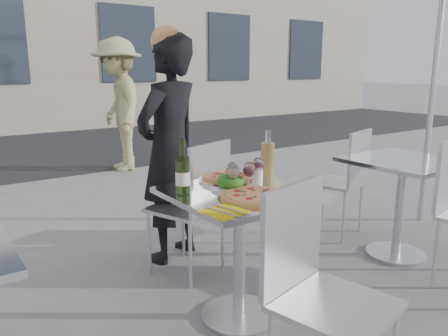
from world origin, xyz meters
TOP-DOWN VIEW (x-y plane):
  - ground at (0.00, 0.00)m, footprint 80.00×80.00m
  - street_asphalt at (0.00, 6.50)m, footprint 24.00×5.00m
  - main_table at (0.00, 0.00)m, footprint 0.72×0.72m
  - side_table_right at (1.50, 0.00)m, footprint 0.72×0.72m
  - chair_far at (0.09, 0.59)m, footprint 0.55×0.56m
  - chair_near at (-0.12, -0.67)m, footprint 0.51×0.52m
  - side_chair_rfar at (1.49, 0.51)m, footprint 0.52×0.53m
  - woman_diner at (0.09, 0.96)m, footprint 0.70×0.59m
  - pedestrian_b at (0.92, 4.01)m, footprint 0.86×1.27m
  - pizza_near at (-0.01, -0.14)m, footprint 0.35×0.35m
  - pizza_far at (0.08, 0.21)m, footprint 0.35×0.35m
  - salad_plate at (-0.02, 0.06)m, footprint 0.22×0.22m
  - wine_bottle at (-0.29, 0.11)m, footprint 0.07×0.08m
  - carafe at (0.29, 0.12)m, footprint 0.08×0.08m
  - sugar_shaker at (0.15, 0.04)m, footprint 0.06×0.06m
  - wineglass_white_a at (-0.04, 0.00)m, footprint 0.07×0.07m
  - wineglass_white_b at (-0.02, 0.04)m, footprint 0.07×0.07m
  - wineglass_red_a at (0.05, -0.01)m, footprint 0.07×0.07m
  - wineglass_red_b at (0.17, 0.05)m, footprint 0.07×0.07m
  - napkin_left at (-0.27, -0.24)m, footprint 0.21×0.21m
  - napkin_right at (0.27, -0.15)m, footprint 0.19×0.20m

SIDE VIEW (x-z plane):
  - ground at x=0.00m, z-range 0.00..0.00m
  - street_asphalt at x=0.00m, z-range 0.00..0.00m
  - side_chair_rfar at x=1.49m, z-range 0.08..0.99m
  - main_table at x=0.00m, z-range 0.16..0.91m
  - side_table_right at x=1.50m, z-range 0.16..0.91m
  - chair_far at x=0.09m, z-range 0.09..1.02m
  - chair_near at x=-0.12m, z-range 0.09..1.02m
  - napkin_left at x=-0.27m, z-range 0.75..0.76m
  - napkin_right at x=0.27m, z-range 0.75..0.76m
  - pizza_near at x=-0.01m, z-range 0.75..0.77m
  - pizza_far at x=0.08m, z-range 0.75..0.78m
  - salad_plate at x=-0.02m, z-range 0.74..0.83m
  - sugar_shaker at x=0.15m, z-range 0.75..0.86m
  - woman_diner at x=0.09m, z-range 0.00..1.64m
  - wineglass_white_a at x=-0.04m, z-range 0.78..0.94m
  - wineglass_white_b at x=-0.02m, z-range 0.78..0.94m
  - wineglass_red_a at x=0.05m, z-range 0.78..0.94m
  - wineglass_red_b at x=0.17m, z-range 0.78..0.94m
  - wine_bottle at x=-0.29m, z-range 0.72..1.01m
  - carafe at x=0.29m, z-range 0.72..1.01m
  - pedestrian_b at x=0.92m, z-range 0.00..1.82m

